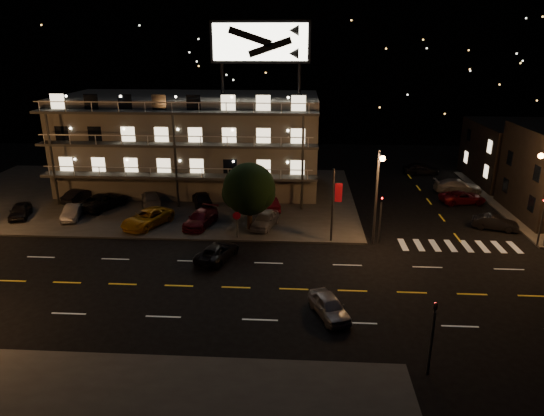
# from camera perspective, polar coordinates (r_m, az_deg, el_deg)

# --- Properties ---
(ground) EXTENTS (140.00, 140.00, 0.00)m
(ground) POSITION_cam_1_polar(r_m,az_deg,el_deg) (33.82, -0.86, -9.43)
(ground) COLOR black
(ground) RESTS_ON ground
(curb_nw) EXTENTS (44.00, 24.00, 0.15)m
(curb_nw) POSITION_cam_1_polar(r_m,az_deg,el_deg) (54.64, -14.07, 1.41)
(curb_nw) COLOR #3B3B38
(curb_nw) RESTS_ON ground
(motel) EXTENTS (28.00, 13.80, 18.10)m
(motel) POSITION_cam_1_polar(r_m,az_deg,el_deg) (55.94, -9.35, 7.72)
(motel) COLOR gray
(motel) RESTS_ON ground
(side_bldg_back) EXTENTS (14.06, 12.00, 7.00)m
(side_bldg_back) POSITION_cam_1_polar(r_m,az_deg,el_deg) (65.18, 28.65, 5.58)
(side_bldg_back) COLOR black
(side_bldg_back) RESTS_ON ground
(hill_backdrop) EXTENTS (120.00, 25.00, 24.00)m
(hill_backdrop) POSITION_cam_1_polar(r_m,az_deg,el_deg) (98.85, -1.41, 16.45)
(hill_backdrop) COLOR black
(hill_backdrop) RESTS_ON ground
(streetlight_nc) EXTENTS (0.44, 1.92, 8.00)m
(streetlight_nc) POSITION_cam_1_polar(r_m,az_deg,el_deg) (39.68, 12.32, 2.27)
(streetlight_nc) COLOR #2D2D30
(streetlight_nc) RESTS_ON ground
(signal_nw) EXTENTS (0.20, 0.27, 4.60)m
(signal_nw) POSITION_cam_1_polar(r_m,az_deg,el_deg) (41.03, 12.66, -0.71)
(signal_nw) COLOR #2D2D30
(signal_nw) RESTS_ON ground
(signal_sw) EXTENTS (0.20, 0.27, 4.60)m
(signal_sw) POSITION_cam_1_polar(r_m,az_deg,el_deg) (26.01, 18.39, -13.50)
(signal_sw) COLOR #2D2D30
(signal_sw) RESTS_ON ground
(signal_ne) EXTENTS (0.27, 0.20, 4.60)m
(signal_ne) POSITION_cam_1_polar(r_m,az_deg,el_deg) (45.02, 29.20, -0.97)
(signal_ne) COLOR #2D2D30
(signal_ne) RESTS_ON ground
(banner_north) EXTENTS (0.83, 0.16, 6.40)m
(banner_north) POSITION_cam_1_polar(r_m,az_deg,el_deg) (40.20, 7.26, 0.49)
(banner_north) COLOR #2D2D30
(banner_north) RESTS_ON ground
(stop_sign) EXTENTS (0.91, 0.11, 2.61)m
(stop_sign) POSITION_cam_1_polar(r_m,az_deg,el_deg) (41.17, -4.16, -1.48)
(stop_sign) COLOR #2D2D30
(stop_sign) RESTS_ON ground
(tree) EXTENTS (4.80, 4.62, 6.05)m
(tree) POSITION_cam_1_polar(r_m,az_deg,el_deg) (42.43, -2.75, 2.08)
(tree) COLOR black
(tree) RESTS_ON curb_nw
(lot_car_0) EXTENTS (2.63, 4.18, 1.33)m
(lot_car_0) POSITION_cam_1_polar(r_m,az_deg,el_deg) (52.01, -27.52, -0.28)
(lot_car_0) COLOR black
(lot_car_0) RESTS_ON curb_nw
(lot_car_1) EXTENTS (1.98, 4.03, 1.27)m
(lot_car_1) POSITION_cam_1_polar(r_m,az_deg,el_deg) (49.58, -22.42, -0.44)
(lot_car_1) COLOR #939298
(lot_car_1) RESTS_ON curb_nw
(lot_car_2) EXTENTS (4.44, 5.84, 1.47)m
(lot_car_2) POSITION_cam_1_polar(r_m,az_deg,el_deg) (45.41, -14.46, -1.17)
(lot_car_2) COLOR orange
(lot_car_2) RESTS_ON curb_nw
(lot_car_3) EXTENTS (2.98, 5.10, 1.39)m
(lot_car_3) POSITION_cam_1_polar(r_m,az_deg,el_deg) (44.51, -8.38, -1.22)
(lot_car_3) COLOR #4F0B15
(lot_car_3) RESTS_ON curb_nw
(lot_car_4) EXTENTS (2.69, 4.46, 1.42)m
(lot_car_4) POSITION_cam_1_polar(r_m,az_deg,el_deg) (43.74, -0.83, -1.36)
(lot_car_4) COLOR #939298
(lot_car_4) RESTS_ON curb_nw
(lot_car_5) EXTENTS (2.62, 4.41, 1.37)m
(lot_car_5) POSITION_cam_1_polar(r_m,az_deg,el_deg) (54.48, -21.64, 1.41)
(lot_car_5) COLOR black
(lot_car_5) RESTS_ON curb_nw
(lot_car_6) EXTENTS (4.52, 5.96, 1.50)m
(lot_car_6) POSITION_cam_1_polar(r_m,az_deg,el_deg) (51.55, -19.17, 0.81)
(lot_car_6) COLOR black
(lot_car_6) RESTS_ON curb_nw
(lot_car_7) EXTENTS (3.29, 4.79, 1.29)m
(lot_car_7) POSITION_cam_1_polar(r_m,az_deg,el_deg) (51.62, -14.11, 1.21)
(lot_car_7) COLOR #939298
(lot_car_7) RESTS_ON curb_nw
(lot_car_8) EXTENTS (3.10, 4.66, 1.48)m
(lot_car_8) POSITION_cam_1_polar(r_m,az_deg,el_deg) (50.09, -8.25, 1.16)
(lot_car_8) COLOR black
(lot_car_8) RESTS_ON curb_nw
(lot_car_9) EXTENTS (2.75, 4.52, 1.41)m
(lot_car_9) POSITION_cam_1_polar(r_m,az_deg,el_deg) (48.16, -0.46, 0.59)
(lot_car_9) COLOR #4F0B15
(lot_car_9) RESTS_ON curb_nw
(side_car_0) EXTENTS (4.14, 2.48, 1.29)m
(side_car_0) POSITION_cam_1_polar(r_m,az_deg,el_deg) (47.98, 24.77, -1.58)
(side_car_0) COLOR black
(side_car_0) RESTS_ON ground
(side_car_1) EXTENTS (4.96, 2.84, 1.30)m
(side_car_1) POSITION_cam_1_polar(r_m,az_deg,el_deg) (54.38, 21.51, 1.18)
(side_car_1) COLOR #4F0B15
(side_car_1) RESTS_ON ground
(side_car_2) EXTENTS (5.21, 2.20, 1.50)m
(side_car_2) POSITION_cam_1_polar(r_m,az_deg,el_deg) (57.96, 21.01, 2.41)
(side_car_2) COLOR #939298
(side_car_2) RESTS_ON ground
(side_car_3) EXTENTS (4.58, 2.05, 1.53)m
(side_car_3) POSITION_cam_1_polar(r_m,az_deg,el_deg) (64.56, 17.11, 4.47)
(side_car_3) COLOR black
(side_car_3) RESTS_ON ground
(road_car_east) EXTENTS (2.87, 4.17, 1.32)m
(road_car_east) POSITION_cam_1_polar(r_m,az_deg,el_deg) (30.67, 6.74, -11.39)
(road_car_east) COLOR #939298
(road_car_east) RESTS_ON ground
(road_car_west) EXTENTS (3.39, 4.89, 1.24)m
(road_car_west) POSITION_cam_1_polar(r_m,az_deg,el_deg) (38.04, -6.45, -5.12)
(road_car_west) COLOR black
(road_car_west) RESTS_ON ground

